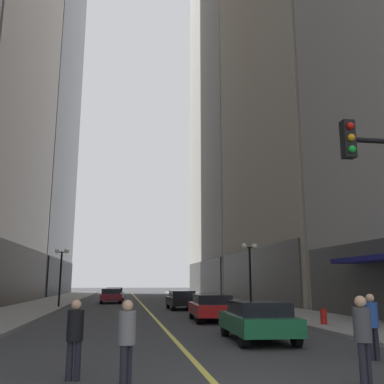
{
  "coord_description": "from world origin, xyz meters",
  "views": [
    {
      "loc": [
        -1.89,
        -5.5,
        1.98
      ],
      "look_at": [
        2.61,
        22.15,
        7.84
      ],
      "focal_mm": 40.0,
      "sensor_mm": 36.0,
      "label": 1
    }
  ],
  "objects_px": {
    "car_white": "(114,293)",
    "pedestrian_in_black_coat": "(75,333)",
    "pedestrian_in_blue_hoodie": "(372,321)",
    "street_lamp_right_mid": "(250,261)",
    "car_green": "(258,319)",
    "pedestrian_in_grey_suit": "(127,336)",
    "fire_hydrant_right": "(324,318)",
    "car_red": "(211,306)",
    "car_black": "(181,299)",
    "car_maroon": "(111,295)",
    "pedestrian_with_orange_bag": "(363,333)",
    "street_lamp_left_far": "(61,264)"
  },
  "relations": [
    {
      "from": "car_white",
      "to": "pedestrian_in_black_coat",
      "type": "distance_m",
      "value": 39.14
    },
    {
      "from": "pedestrian_in_blue_hoodie",
      "to": "street_lamp_right_mid",
      "type": "xyz_separation_m",
      "value": [
        1.84,
        16.71,
        2.29
      ]
    },
    {
      "from": "car_green",
      "to": "car_white",
      "type": "distance_m",
      "value": 34.58
    },
    {
      "from": "pedestrian_in_grey_suit",
      "to": "fire_hydrant_right",
      "type": "bearing_deg",
      "value": 47.67
    },
    {
      "from": "car_green",
      "to": "car_red",
      "type": "xyz_separation_m",
      "value": [
        -0.02,
        7.58,
        0.0
      ]
    },
    {
      "from": "car_green",
      "to": "pedestrian_in_black_coat",
      "type": "xyz_separation_m",
      "value": [
        -5.51,
        -4.97,
        0.21
      ]
    },
    {
      "from": "car_black",
      "to": "pedestrian_in_grey_suit",
      "type": "bearing_deg",
      "value": -100.48
    },
    {
      "from": "car_white",
      "to": "pedestrian_in_grey_suit",
      "type": "height_order",
      "value": "pedestrian_in_grey_suit"
    },
    {
      "from": "car_maroon",
      "to": "pedestrian_in_black_coat",
      "type": "distance_m",
      "value": 32.17
    },
    {
      "from": "fire_hydrant_right",
      "to": "pedestrian_with_orange_bag",
      "type": "bearing_deg",
      "value": -112.06
    },
    {
      "from": "street_lamp_right_mid",
      "to": "car_red",
      "type": "bearing_deg",
      "value": -124.99
    },
    {
      "from": "car_green",
      "to": "pedestrian_in_grey_suit",
      "type": "bearing_deg",
      "value": -127.7
    },
    {
      "from": "car_black",
      "to": "street_lamp_right_mid",
      "type": "bearing_deg",
      "value": -45.67
    },
    {
      "from": "car_black",
      "to": "street_lamp_left_far",
      "type": "xyz_separation_m",
      "value": [
        -8.85,
        2.45,
        2.54
      ]
    },
    {
      "from": "car_red",
      "to": "car_white",
      "type": "xyz_separation_m",
      "value": [
        -5.3,
        26.6,
        0.0
      ]
    },
    {
      "from": "pedestrian_in_blue_hoodie",
      "to": "street_lamp_left_far",
      "type": "xyz_separation_m",
      "value": [
        -10.96,
        23.21,
        2.29
      ]
    },
    {
      "from": "car_red",
      "to": "car_maroon",
      "type": "xyz_separation_m",
      "value": [
        -5.48,
        19.63,
        0.0
      ]
    },
    {
      "from": "pedestrian_in_grey_suit",
      "to": "street_lamp_right_mid",
      "type": "distance_m",
      "value": 20.47
    },
    {
      "from": "car_red",
      "to": "car_maroon",
      "type": "bearing_deg",
      "value": 105.59
    },
    {
      "from": "car_white",
      "to": "pedestrian_in_black_coat",
      "type": "height_order",
      "value": "pedestrian_in_black_coat"
    },
    {
      "from": "pedestrian_with_orange_bag",
      "to": "pedestrian_in_grey_suit",
      "type": "bearing_deg",
      "value": 171.69
    },
    {
      "from": "pedestrian_with_orange_bag",
      "to": "pedestrian_in_blue_hoodie",
      "type": "bearing_deg",
      "value": 55.47
    },
    {
      "from": "car_white",
      "to": "car_green",
      "type": "bearing_deg",
      "value": -81.17
    },
    {
      "from": "street_lamp_left_far",
      "to": "street_lamp_right_mid",
      "type": "xyz_separation_m",
      "value": [
        12.8,
        -6.5,
        0.0
      ]
    },
    {
      "from": "car_red",
      "to": "street_lamp_left_far",
      "type": "bearing_deg",
      "value": 127.68
    },
    {
      "from": "pedestrian_in_blue_hoodie",
      "to": "fire_hydrant_right",
      "type": "height_order",
      "value": "pedestrian_in_blue_hoodie"
    },
    {
      "from": "pedestrian_in_grey_suit",
      "to": "street_lamp_left_far",
      "type": "height_order",
      "value": "street_lamp_left_far"
    },
    {
      "from": "street_lamp_left_far",
      "to": "fire_hydrant_right",
      "type": "distance_m",
      "value": 20.73
    },
    {
      "from": "car_maroon",
      "to": "street_lamp_left_far",
      "type": "distance_m",
      "value": 9.0
    },
    {
      "from": "car_green",
      "to": "fire_hydrant_right",
      "type": "xyz_separation_m",
      "value": [
        4.18,
        3.72,
        -0.32
      ]
    },
    {
      "from": "fire_hydrant_right",
      "to": "car_maroon",
      "type": "bearing_deg",
      "value": 112.39
    },
    {
      "from": "pedestrian_with_orange_bag",
      "to": "fire_hydrant_right",
      "type": "height_order",
      "value": "pedestrian_with_orange_bag"
    },
    {
      "from": "car_green",
      "to": "car_red",
      "type": "relative_size",
      "value": 0.93
    },
    {
      "from": "pedestrian_in_blue_hoodie",
      "to": "car_black",
      "type": "bearing_deg",
      "value": 95.82
    },
    {
      "from": "car_red",
      "to": "pedestrian_in_blue_hoodie",
      "type": "xyz_separation_m",
      "value": [
        1.86,
        -11.43,
        0.24
      ]
    },
    {
      "from": "street_lamp_left_far",
      "to": "pedestrian_in_blue_hoodie",
      "type": "bearing_deg",
      "value": -64.72
    },
    {
      "from": "car_green",
      "to": "car_white",
      "type": "relative_size",
      "value": 0.87
    },
    {
      "from": "car_black",
      "to": "pedestrian_in_grey_suit",
      "type": "distance_m",
      "value": 23.07
    },
    {
      "from": "car_black",
      "to": "pedestrian_in_blue_hoodie",
      "type": "relative_size",
      "value": 2.5
    },
    {
      "from": "car_red",
      "to": "pedestrian_in_blue_hoodie",
      "type": "bearing_deg",
      "value": -80.74
    },
    {
      "from": "pedestrian_in_blue_hoodie",
      "to": "fire_hydrant_right",
      "type": "bearing_deg",
      "value": 72.85
    },
    {
      "from": "car_black",
      "to": "street_lamp_right_mid",
      "type": "xyz_separation_m",
      "value": [
        3.95,
        -4.04,
        2.54
      ]
    },
    {
      "from": "street_lamp_left_far",
      "to": "car_black",
      "type": "bearing_deg",
      "value": -15.5
    },
    {
      "from": "car_black",
      "to": "fire_hydrant_right",
      "type": "xyz_separation_m",
      "value": [
        4.45,
        -13.19,
        -0.32
      ]
    },
    {
      "from": "pedestrian_in_black_coat",
      "to": "street_lamp_right_mid",
      "type": "distance_m",
      "value": 20.2
    },
    {
      "from": "car_white",
      "to": "pedestrian_with_orange_bag",
      "type": "xyz_separation_m",
      "value": [
        5.38,
        -40.61,
        0.27
      ]
    },
    {
      "from": "pedestrian_in_black_coat",
      "to": "fire_hydrant_right",
      "type": "distance_m",
      "value": 13.03
    },
    {
      "from": "pedestrian_in_blue_hoodie",
      "to": "pedestrian_in_grey_suit",
      "type": "relative_size",
      "value": 1.02
    },
    {
      "from": "pedestrian_in_black_coat",
      "to": "street_lamp_right_mid",
      "type": "height_order",
      "value": "street_lamp_right_mid"
    },
    {
      "from": "car_red",
      "to": "pedestrian_with_orange_bag",
      "type": "xyz_separation_m",
      "value": [
        0.08,
        -14.01,
        0.27
      ]
    }
  ]
}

